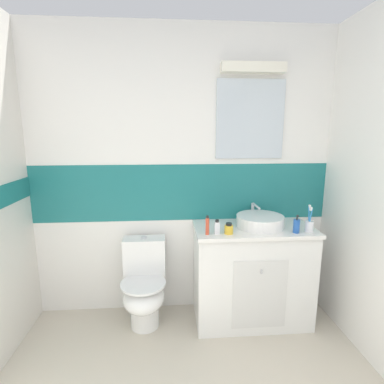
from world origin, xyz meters
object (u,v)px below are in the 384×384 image
object	(u,v)px
sink_basin	(260,221)
toothpaste_tube_upright	(207,226)
toilet	(144,286)
perfume_flask_small	(217,227)
soap_dispenser	(296,226)
hair_gel_jar	(229,229)
toothbrush_cup	(309,225)

from	to	relation	value
sink_basin	toothpaste_tube_upright	world-z (taller)	sink_basin
toilet	perfume_flask_small	xyz separation A→B (m)	(0.59, -0.15, 0.56)
sink_basin	perfume_flask_small	size ratio (longest dim) A/B	3.77
soap_dispenser	hair_gel_jar	bearing A→B (deg)	178.07
sink_basin	toothpaste_tube_upright	xyz separation A→B (m)	(-0.46, -0.16, 0.02)
toilet	toothpaste_tube_upright	xyz separation A→B (m)	(0.51, -0.16, 0.57)
soap_dispenser	perfume_flask_small	distance (m)	0.63
soap_dispenser	toothpaste_tube_upright	bearing A→B (deg)	178.93
sink_basin	toothpaste_tube_upright	bearing A→B (deg)	-161.28
hair_gel_jar	perfume_flask_small	size ratio (longest dim) A/B	0.76
sink_basin	toothbrush_cup	world-z (taller)	toothbrush_cup
toothbrush_cup	toothpaste_tube_upright	size ratio (longest dim) A/B	1.44
hair_gel_jar	toothpaste_tube_upright	world-z (taller)	toothpaste_tube_upright
soap_dispenser	perfume_flask_small	size ratio (longest dim) A/B	1.27
toothbrush_cup	perfume_flask_small	world-z (taller)	toothbrush_cup
sink_basin	perfume_flask_small	distance (m)	0.41
soap_dispenser	hair_gel_jar	distance (m)	0.53
toothbrush_cup	hair_gel_jar	bearing A→B (deg)	179.58
hair_gel_jar	perfume_flask_small	bearing A→B (deg)	177.87
toilet	hair_gel_jar	size ratio (longest dim) A/B	8.52
toilet	soap_dispenser	size ratio (longest dim) A/B	5.05
sink_basin	hair_gel_jar	world-z (taller)	sink_basin
toothpaste_tube_upright	sink_basin	bearing A→B (deg)	18.72
sink_basin	perfume_flask_small	xyz separation A→B (m)	(-0.38, -0.15, 0.00)
sink_basin	toilet	xyz separation A→B (m)	(-0.97, 0.00, -0.56)
hair_gel_jar	sink_basin	bearing A→B (deg)	27.36
perfume_flask_small	sink_basin	bearing A→B (deg)	21.05
toothbrush_cup	hair_gel_jar	distance (m)	0.64
toothbrush_cup	toilet	bearing A→B (deg)	173.23
sink_basin	perfume_flask_small	world-z (taller)	sink_basin
sink_basin	hair_gel_jar	size ratio (longest dim) A/B	4.99
sink_basin	toothbrush_cup	size ratio (longest dim) A/B	2.00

